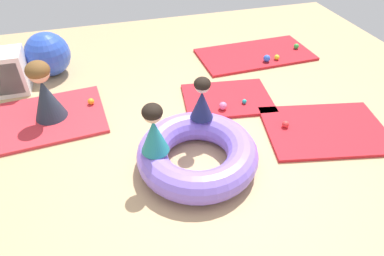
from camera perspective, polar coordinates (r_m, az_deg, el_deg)
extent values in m
plane|color=tan|center=(3.65, -0.34, -5.06)|extent=(8.00, 8.00, 0.00)
cube|color=red|center=(4.53, 5.88, 4.90)|extent=(1.22, 0.96, 0.04)
cube|color=red|center=(5.69, 10.49, 11.99)|extent=(1.82, 0.97, 0.04)
cube|color=red|center=(4.28, 21.39, -0.25)|extent=(1.54, 1.22, 0.04)
cube|color=red|center=(4.50, -22.28, 1.64)|extent=(1.31, 1.13, 0.04)
torus|color=#8466E0|center=(3.47, 0.91, -4.33)|extent=(1.23, 1.23, 0.32)
cone|color=navy|center=(3.59, 1.65, 3.96)|extent=(0.33, 0.33, 0.32)
sphere|color=beige|center=(3.47, 1.73, 7.16)|extent=(0.16, 0.16, 0.16)
ellipsoid|color=black|center=(3.46, 1.73, 7.39)|extent=(0.17, 0.17, 0.14)
cone|color=teal|center=(3.18, -6.32, -1.31)|extent=(0.37, 0.37, 0.35)
sphere|color=#DBAD89|center=(3.02, -6.65, 2.43)|extent=(0.18, 0.18, 0.18)
ellipsoid|color=black|center=(3.01, -6.68, 2.70)|extent=(0.19, 0.19, 0.15)
cone|color=#232D3D|center=(4.36, -23.11, 4.44)|extent=(0.53, 0.53, 0.49)
sphere|color=#DBAD89|center=(4.19, -24.34, 8.50)|extent=(0.25, 0.25, 0.25)
ellipsoid|color=brown|center=(4.18, -24.43, 8.79)|extent=(0.27, 0.27, 0.21)
sphere|color=orange|center=(4.53, -16.54, 4.28)|extent=(0.08, 0.08, 0.08)
sphere|color=blue|center=(5.45, 12.40, 11.31)|extent=(0.11, 0.11, 0.11)
sphere|color=pink|center=(4.26, 5.20, 3.71)|extent=(0.10, 0.10, 0.10)
sphere|color=teal|center=(4.41, 8.74, 4.41)|extent=(0.06, 0.06, 0.06)
sphere|color=green|center=(5.98, 17.04, 12.94)|extent=(0.08, 0.08, 0.08)
sphere|color=yellow|center=(5.55, 13.99, 11.41)|extent=(0.08, 0.08, 0.08)
sphere|color=red|center=(4.11, 15.37, 0.61)|extent=(0.08, 0.08, 0.08)
sphere|color=blue|center=(5.37, -22.97, 11.29)|extent=(0.62, 0.62, 0.62)
cube|color=white|center=(5.19, -28.30, 8.28)|extent=(0.44, 0.44, 0.56)
cube|color=#2D2D33|center=(5.08, -28.46, 7.62)|extent=(0.34, 0.20, 0.44)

